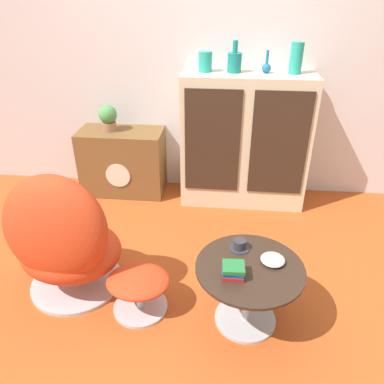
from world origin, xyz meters
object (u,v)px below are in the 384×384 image
(coffee_table, at_px, (248,284))
(vase_inner_right, at_px, (266,67))
(ottoman, at_px, (139,286))
(book_stack, at_px, (233,270))
(vase_inner_left, at_px, (235,62))
(vase_rightmost, at_px, (296,58))
(teacup, at_px, (240,245))
(tv_console, at_px, (123,162))
(vase_leftmost, at_px, (205,62))
(egg_chair, at_px, (64,241))
(sideboard, at_px, (244,140))
(potted_plant, at_px, (108,117))
(bowl, at_px, (273,260))

(coffee_table, relative_size, vase_inner_right, 3.55)
(ottoman, relative_size, book_stack, 3.15)
(vase_inner_left, bearing_deg, vase_inner_right, -0.00)
(vase_rightmost, height_order, teacup, vase_rightmost)
(tv_console, height_order, vase_rightmost, vase_rightmost)
(vase_leftmost, height_order, teacup, vase_leftmost)
(vase_leftmost, height_order, book_stack, vase_leftmost)
(vase_inner_left, xyz_separation_m, teacup, (0.08, -1.31, -0.79))
(egg_chair, xyz_separation_m, ottoman, (0.48, -0.11, -0.21))
(coffee_table, bearing_deg, book_stack, -140.03)
(vase_leftmost, bearing_deg, teacup, -76.61)
(vase_leftmost, bearing_deg, sideboard, -0.63)
(vase_inner_left, distance_m, vase_rightmost, 0.47)
(egg_chair, xyz_separation_m, vase_rightmost, (1.46, 1.33, 0.87))
(coffee_table, height_order, teacup, teacup)
(potted_plant, relative_size, bowl, 1.67)
(book_stack, bearing_deg, vase_inner_right, 82.46)
(teacup, bearing_deg, vase_inner_right, 82.68)
(book_stack, bearing_deg, sideboard, 87.17)
(vase_inner_right, relative_size, book_stack, 1.39)
(ottoman, xyz_separation_m, book_stack, (0.55, -0.10, 0.26))
(ottoman, bearing_deg, egg_chair, 166.63)
(egg_chair, height_order, vase_rightmost, vase_rightmost)
(vase_leftmost, bearing_deg, book_stack, -79.88)
(tv_console, distance_m, coffee_table, 1.87)
(vase_leftmost, xyz_separation_m, vase_inner_right, (0.48, 0.00, -0.03))
(sideboard, bearing_deg, coffee_table, -89.30)
(vase_leftmost, xyz_separation_m, teacup, (0.31, -1.31, -0.79))
(sideboard, bearing_deg, potted_plant, 178.67)
(ottoman, relative_size, teacup, 3.20)
(tv_console, relative_size, book_stack, 6.20)
(egg_chair, relative_size, book_stack, 7.18)
(tv_console, height_order, egg_chair, egg_chair)
(vase_leftmost, distance_m, book_stack, 1.75)
(sideboard, height_order, tv_console, sideboard)
(sideboard, height_order, bowl, sideboard)
(egg_chair, distance_m, ottoman, 0.53)
(egg_chair, xyz_separation_m, teacup, (1.07, 0.02, 0.05))
(sideboard, xyz_separation_m, book_stack, (-0.08, -1.54, -0.13))
(vase_leftmost, bearing_deg, vase_rightmost, 0.00)
(ottoman, bearing_deg, book_stack, -10.64)
(sideboard, height_order, potted_plant, sideboard)
(vase_leftmost, relative_size, bowl, 1.14)
(vase_inner_right, relative_size, potted_plant, 0.75)
(egg_chair, xyz_separation_m, vase_inner_left, (0.99, 1.33, 0.84))
(sideboard, xyz_separation_m, teacup, (-0.04, -1.31, -0.14))
(coffee_table, xyz_separation_m, vase_rightmost, (0.33, 1.47, 0.98))
(tv_console, relative_size, egg_chair, 0.86)
(potted_plant, relative_size, book_stack, 1.87)
(coffee_table, relative_size, vase_inner_left, 2.53)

